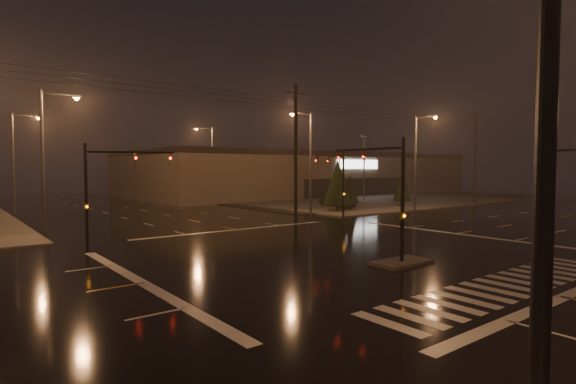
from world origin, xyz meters
name	(u,v)px	position (x,y,z in m)	size (l,w,h in m)	color
ground	(342,252)	(0.00, 0.00, 0.00)	(140.00, 140.00, 0.00)	black
sidewalk_ne	(344,199)	(30.00, 30.00, 0.06)	(36.00, 36.00, 0.12)	#423F3A
median_island	(402,262)	(0.00, -4.00, 0.07)	(3.00, 1.60, 0.15)	#423F3A
crosswalk	(507,285)	(0.00, -9.00, 0.01)	(15.00, 2.60, 0.01)	beige
stop_bar_near	(563,297)	(0.00, -11.00, 0.01)	(16.00, 0.50, 0.01)	beige
stop_bar_far	(237,230)	(0.00, 11.00, 0.01)	(16.00, 0.50, 0.01)	beige
parking_lot	(377,198)	(35.00, 28.00, 0.04)	(50.00, 24.00, 0.08)	black
retail_building	(301,172)	(35.00, 45.99, 3.84)	(60.20, 28.30, 7.20)	brown
signal_mast_median	(387,184)	(0.00, -3.07, 3.75)	(0.25, 4.59, 6.00)	black
signal_mast_ne	(338,177)	(9.50, 10.14, 3.79)	(4.84, 1.86, 6.00)	black
signal_mast_nw	(106,181)	(-9.50, 10.14, 3.79)	(4.84, 1.86, 6.00)	black
streetlight_0	(559,64)	(-11.18, -15.00, 5.80)	(2.77, 0.32, 10.00)	#38383A
streetlight_1	(47,150)	(-11.18, 18.00, 5.80)	(2.77, 0.32, 10.00)	#38383A
streetlight_2	(17,156)	(-11.18, 34.00, 5.80)	(2.77, 0.32, 10.00)	#38383A
streetlight_3	(308,155)	(11.18, 16.00, 5.80)	(2.77, 0.32, 10.00)	#38383A
streetlight_4	(210,159)	(11.18, 36.00, 5.80)	(2.77, 0.32, 10.00)	#38383A
streetlight_6	(418,156)	(22.00, 11.18, 5.80)	(0.32, 2.77, 10.00)	#38383A
utility_pole_1	(296,151)	(8.00, 14.00, 6.13)	(2.20, 0.32, 12.00)	black
utility_pole_2	(475,156)	(38.00, 14.00, 6.13)	(2.20, 0.32, 12.00)	black
conifer_0	(338,182)	(15.90, 16.77, 3.08)	(3.04, 3.04, 5.46)	black
conifer_1	(350,189)	(18.30, 17.27, 2.26)	(2.00, 2.00, 3.83)	black
conifer_2	(402,187)	(25.72, 16.04, 2.32)	(2.08, 2.08, 3.96)	black
car_parked	(337,200)	(19.37, 20.41, 0.84)	(1.99, 4.96, 1.69)	black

